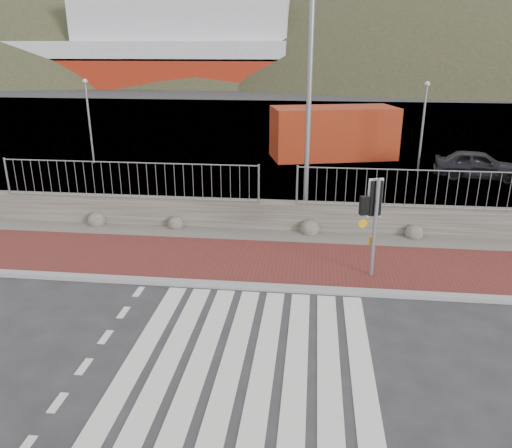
# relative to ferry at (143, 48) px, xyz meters

# --- Properties ---
(ground) EXTENTS (220.00, 220.00, 0.00)m
(ground) POSITION_rel_ferry_xyz_m (24.65, -67.90, -5.36)
(ground) COLOR #28282B
(ground) RESTS_ON ground
(sidewalk_far) EXTENTS (40.00, 3.00, 0.08)m
(sidewalk_far) POSITION_rel_ferry_xyz_m (24.65, -63.40, -5.32)
(sidewalk_far) COLOR maroon
(sidewalk_far) RESTS_ON ground
(kerb_far) EXTENTS (40.00, 0.25, 0.12)m
(kerb_far) POSITION_rel_ferry_xyz_m (24.65, -64.90, -5.31)
(kerb_far) COLOR gray
(kerb_far) RESTS_ON ground
(zebra_crossing) EXTENTS (4.62, 5.60, 0.01)m
(zebra_crossing) POSITION_rel_ferry_xyz_m (24.65, -67.90, -5.36)
(zebra_crossing) COLOR silver
(zebra_crossing) RESTS_ON ground
(gravel_strip) EXTENTS (40.00, 1.50, 0.06)m
(gravel_strip) POSITION_rel_ferry_xyz_m (24.65, -61.40, -5.33)
(gravel_strip) COLOR #59544C
(gravel_strip) RESTS_ON ground
(stone_wall) EXTENTS (40.00, 0.60, 0.90)m
(stone_wall) POSITION_rel_ferry_xyz_m (24.65, -60.60, -4.91)
(stone_wall) COLOR #4D493F
(stone_wall) RESTS_ON ground
(railing) EXTENTS (18.07, 0.07, 1.22)m
(railing) POSITION_rel_ferry_xyz_m (24.65, -60.75, -3.54)
(railing) COLOR gray
(railing) RESTS_ON stone_wall
(quay) EXTENTS (120.00, 40.00, 0.50)m
(quay) POSITION_rel_ferry_xyz_m (24.65, -40.00, -5.36)
(quay) COLOR #4C4C4F
(quay) RESTS_ON ground
(water) EXTENTS (220.00, 50.00, 0.05)m
(water) POSITION_rel_ferry_xyz_m (24.65, -5.00, -5.36)
(water) COLOR #3F4C54
(water) RESTS_ON ground
(ferry) EXTENTS (50.00, 16.00, 20.00)m
(ferry) POSITION_rel_ferry_xyz_m (0.00, 0.00, 0.00)
(ferry) COLOR maroon
(ferry) RESTS_ON ground
(hills_backdrop) EXTENTS (254.00, 90.00, 100.00)m
(hills_backdrop) POSITION_rel_ferry_xyz_m (31.40, 20.00, -28.42)
(hills_backdrop) COLOR #28311D
(hills_backdrop) RESTS_ON ground
(traffic_signal_far) EXTENTS (0.64, 0.37, 2.60)m
(traffic_signal_far) POSITION_rel_ferry_xyz_m (27.26, -63.93, -3.48)
(traffic_signal_far) COLOR gray
(traffic_signal_far) RESTS_ON ground
(streetlight) EXTENTS (1.93, 0.49, 9.11)m
(streetlight) POSITION_rel_ferry_xyz_m (25.67, -59.82, -0.24)
(streetlight) COLOR gray
(streetlight) RESTS_ON ground
(shipping_container) EXTENTS (6.81, 4.18, 2.64)m
(shipping_container) POSITION_rel_ferry_xyz_m (26.71, -49.28, -4.04)
(shipping_container) COLOR #982A10
(shipping_container) RESTS_ON ground
(car_a) EXTENTS (3.92, 2.16, 1.26)m
(car_a) POSITION_rel_ferry_xyz_m (33.00, -53.04, -4.73)
(car_a) COLOR black
(car_a) RESTS_ON ground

